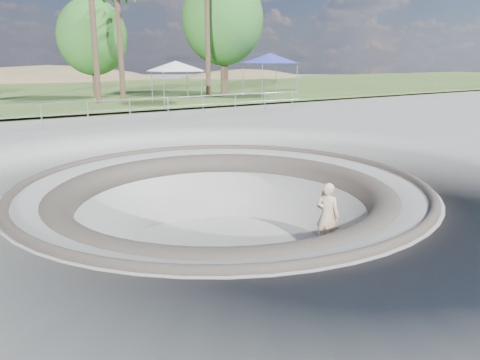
{
  "coord_description": "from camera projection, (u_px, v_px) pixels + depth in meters",
  "views": [
    {
      "loc": [
        -5.83,
        -9.8,
        3.07
      ],
      "look_at": [
        0.8,
        0.42,
        -0.1
      ],
      "focal_mm": 35.0,
      "sensor_mm": 36.0,
      "label": 1
    }
  ],
  "objects": [
    {
      "name": "ground",
      "position": [
        222.0,
        184.0,
        11.8
      ],
      "size": [
        180.0,
        180.0,
        0.0
      ],
      "primitive_type": "plane",
      "color": "gray",
      "rests_on": "ground"
    },
    {
      "name": "skate_bowl",
      "position": [
        223.0,
        251.0,
        12.26
      ],
      "size": [
        14.0,
        14.0,
        4.1
      ],
      "color": "gray",
      "rests_on": "ground"
    },
    {
      "name": "grass_strip",
      "position": [
        15.0,
        93.0,
        39.35
      ],
      "size": [
        180.0,
        36.0,
        0.12
      ],
      "color": "#445E25",
      "rests_on": "ground"
    },
    {
      "name": "distant_hills",
      "position": [
        26.0,
        137.0,
        61.98
      ],
      "size": [
        103.2,
        45.0,
        28.6
      ],
      "color": "brown",
      "rests_on": "ground"
    },
    {
      "name": "safety_railing",
      "position": [
        88.0,
        112.0,
        21.37
      ],
      "size": [
        25.0,
        0.06,
        1.03
      ],
      "color": "gray",
      "rests_on": "ground"
    },
    {
      "name": "skateboard",
      "position": [
        326.0,
        247.0,
        12.51
      ],
      "size": [
        0.91,
        0.4,
        0.09
      ],
      "color": "#8C5E38",
      "rests_on": "ground"
    },
    {
      "name": "skater",
      "position": [
        328.0,
        215.0,
        12.28
      ],
      "size": [
        0.62,
        0.75,
        1.78
      ],
      "primitive_type": "imported",
      "rotation": [
        0.0,
        0.0,
        1.91
      ],
      "color": "beige",
      "rests_on": "skateboard"
    },
    {
      "name": "canopy_white",
      "position": [
        176.0,
        66.0,
        29.62
      ],
      "size": [
        5.22,
        5.22,
        2.65
      ],
      "color": "gray",
      "rests_on": "ground"
    },
    {
      "name": "canopy_blue",
      "position": [
        270.0,
        58.0,
        34.98
      ],
      "size": [
        6.28,
        6.28,
        3.19
      ],
      "color": "gray",
      "rests_on": "ground"
    },
    {
      "name": "bushy_tree_mid",
      "position": [
        92.0,
        37.0,
        32.86
      ],
      "size": [
        4.88,
        4.43,
        7.04
      ],
      "color": "brown",
      "rests_on": "ground"
    },
    {
      "name": "bushy_tree_right",
      "position": [
        223.0,
        19.0,
        37.18
      ],
      "size": [
        6.63,
        6.03,
        9.57
      ],
      "color": "brown",
      "rests_on": "ground"
    }
  ]
}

